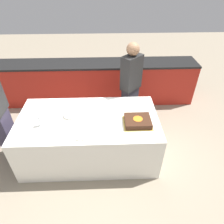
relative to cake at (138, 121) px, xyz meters
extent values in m
plane|color=gray|center=(-0.72, 0.15, -0.80)|extent=(14.00, 14.00, 0.00)
cube|color=#A82319|center=(-0.72, 1.77, -0.36)|extent=(4.40, 0.55, 0.88)
cube|color=black|center=(-0.72, 1.77, 0.10)|extent=(4.40, 0.58, 0.04)
cube|color=white|center=(-0.72, 0.15, -0.42)|extent=(2.08, 1.09, 0.76)
cube|color=gold|center=(0.00, 0.00, -0.04)|extent=(0.41, 0.35, 0.00)
cube|color=#381E11|center=(0.00, 0.00, 0.00)|extent=(0.37, 0.31, 0.07)
cylinder|color=orange|center=(0.00, 0.00, 0.04)|extent=(0.13, 0.13, 0.00)
cylinder|color=white|center=(-0.97, 0.20, -0.02)|extent=(0.22, 0.22, 0.04)
cylinder|color=white|center=(-1.36, 0.00, -0.04)|extent=(0.06, 0.06, 0.00)
cylinder|color=white|center=(-1.36, 0.00, 0.00)|extent=(0.01, 0.01, 0.07)
cylinder|color=white|center=(-1.36, 0.00, 0.08)|extent=(0.05, 0.05, 0.09)
cylinder|color=white|center=(-0.04, 0.32, -0.04)|extent=(0.19, 0.19, 0.00)
cube|color=white|center=(-0.78, -0.27, -0.03)|extent=(0.12, 0.10, 0.02)
cube|color=#282833|center=(0.00, 0.91, -0.40)|extent=(0.33, 0.32, 0.80)
cube|color=black|center=(0.00, 0.91, 0.30)|extent=(0.40, 0.39, 0.60)
sphere|color=#936B4C|center=(0.00, 0.91, 0.71)|extent=(0.21, 0.21, 0.21)
cube|color=#383347|center=(-1.97, 0.15, -0.35)|extent=(0.16, 0.29, 0.90)
camera|label=1|loc=(-0.44, -2.15, 1.80)|focal=32.00mm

